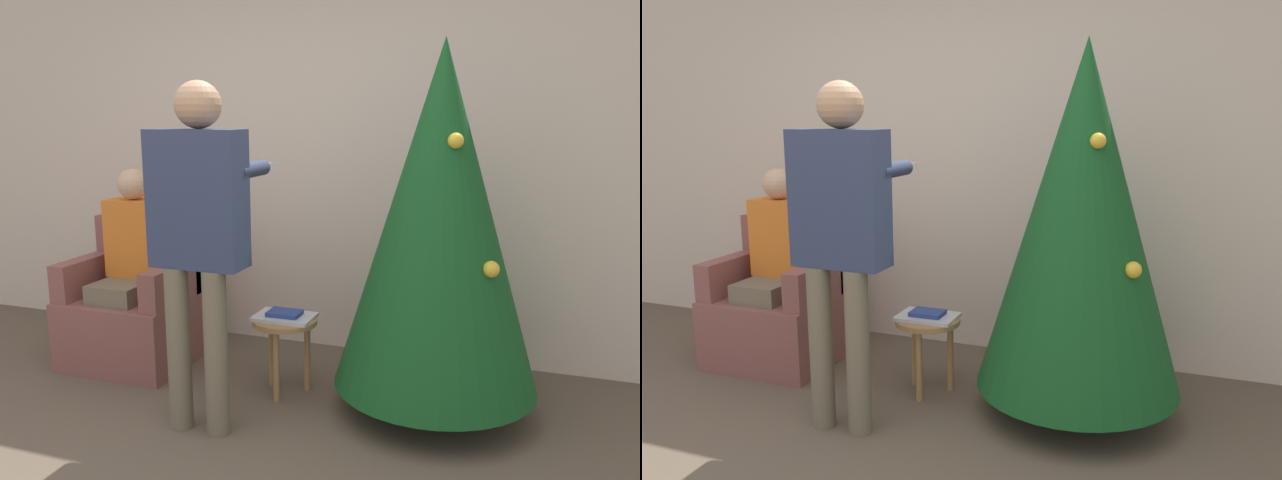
{
  "view_description": "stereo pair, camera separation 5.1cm",
  "coord_description": "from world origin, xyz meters",
  "views": [
    {
      "loc": [
        1.46,
        -1.77,
        1.59
      ],
      "look_at": [
        0.46,
        1.14,
        0.98
      ],
      "focal_mm": 35.0,
      "sensor_mm": 36.0,
      "label": 1
    },
    {
      "loc": [
        1.51,
        -1.75,
        1.59
      ],
      "look_at": [
        0.46,
        1.14,
        0.98
      ],
      "focal_mm": 35.0,
      "sensor_mm": 36.0,
      "label": 2
    }
  ],
  "objects": [
    {
      "name": "wall_back",
      "position": [
        0.0,
        2.23,
        1.35
      ],
      "size": [
        8.0,
        0.06,
        2.7
      ],
      "color": "beige",
      "rests_on": "ground_plane"
    },
    {
      "name": "armchair",
      "position": [
        -0.96,
        1.53,
        0.34
      ],
      "size": [
        0.77,
        0.64,
        0.93
      ],
      "color": "brown",
      "rests_on": "ground_plane"
    },
    {
      "name": "person_standing",
      "position": [
        -0.09,
        0.9,
        1.07
      ],
      "size": [
        0.48,
        0.57,
        1.76
      ],
      "color": "#6B604C",
      "rests_on": "ground_plane"
    },
    {
      "name": "person_seated",
      "position": [
        -0.96,
        1.51,
        0.7
      ],
      "size": [
        0.36,
        0.46,
        1.26
      ],
      "color": "#6B604C",
      "rests_on": "ground_plane"
    },
    {
      "name": "christmas_tree",
      "position": [
        1.01,
        1.44,
        1.07
      ],
      "size": [
        1.08,
        1.08,
        1.98
      ],
      "color": "brown",
      "rests_on": "ground_plane"
    },
    {
      "name": "laptop",
      "position": [
        0.16,
        1.4,
        0.46
      ],
      "size": [
        0.34,
        0.23,
        0.02
      ],
      "color": "silver",
      "rests_on": "side_stool"
    },
    {
      "name": "book",
      "position": [
        0.16,
        1.4,
        0.48
      ],
      "size": [
        0.19,
        0.13,
        0.02
      ],
      "color": "navy",
      "rests_on": "laptop"
    },
    {
      "name": "side_stool",
      "position": [
        0.16,
        1.4,
        0.37
      ],
      "size": [
        0.38,
        0.38,
        0.45
      ],
      "color": "#A37547",
      "rests_on": "ground_plane"
    }
  ]
}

